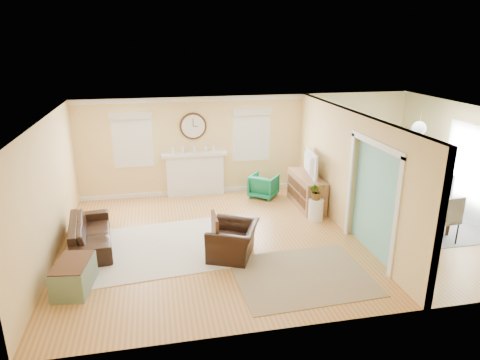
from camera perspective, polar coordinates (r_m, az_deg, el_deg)
The scene contains 29 objects.
floor at distance 9.27m, azimuth 5.27°, elevation -7.32°, with size 9.00×9.00×0.00m, color #AC7136.
wall_back at distance 11.58m, azimuth 1.24°, elevation 4.84°, with size 9.00×0.02×2.60m, color #EAC47E.
wall_front at distance 6.19m, azimuth 13.58°, elevation -8.12°, with size 9.00×0.02×2.60m, color #EAC47E.
wall_left at distance 8.67m, azimuth -24.30°, elevation -1.51°, with size 0.02×6.00×2.60m, color #EAC47E.
wall_right at distance 10.94m, azimuth 28.72°, elevation 1.74°, with size 0.02×6.00×2.60m, color #EAC47E.
ceiling at distance 8.48m, azimuth 5.78°, elevation 8.73°, with size 9.00×6.00×0.02m, color white.
partition at distance 9.55m, azimuth 13.75°, elevation 1.72°, with size 0.17×6.00×2.60m.
fireplace at distance 11.43m, azimuth -6.01°, elevation 0.90°, with size 1.70×0.30×1.17m.
wall_clock at distance 11.20m, azimuth -6.27°, elevation 7.16°, with size 0.70×0.07×0.70m.
window_left at distance 11.20m, azimuth -14.18°, elevation 5.70°, with size 1.05×0.13×1.42m.
window_right at distance 11.47m, azimuth 1.55°, elevation 6.54°, with size 1.05×0.13×1.42m.
french_doors at distance 10.96m, azimuth 28.37°, elevation 0.73°, with size 0.06×1.70×2.20m.
pendant at distance 9.85m, azimuth 22.75°, elevation 6.38°, with size 0.30×0.30×0.55m.
rug_cream at distance 8.85m, azimuth -10.07°, elevation -8.80°, with size 2.75×2.39×0.01m, color beige.
rug_jute at distance 7.84m, azimuth 8.23°, elevation -12.49°, with size 2.33×1.91×0.01m, color tan.
rug_grey at distance 10.78m, azimuth 22.04°, elevation -4.83°, with size 2.33×2.92×0.01m, color gray.
sofa at distance 9.15m, azimuth -19.31°, elevation -6.73°, with size 1.95×0.76×0.57m, color black.
eames_chair at distance 8.27m, azimuth -0.91°, elevation -8.08°, with size 0.99×0.87×0.65m, color black.
green_chair at distance 11.31m, azimuth 3.18°, elevation -0.76°, with size 0.65×0.67×0.61m, color #006938.
trunk at distance 7.79m, azimuth -21.28°, elevation -11.81°, with size 0.66×0.95×0.51m.
credenza at distance 10.77m, azimuth 8.83°, elevation -1.43°, with size 0.52×1.53×0.80m.
tv at distance 10.54m, azimuth 8.92°, elevation 2.21°, with size 1.08×0.14×0.62m, color black.
garden_stool at distance 10.03m, azimuth 10.07°, elevation -3.91°, with size 0.34×0.34×0.50m, color white.
potted_plant at distance 9.87m, azimuth 10.21°, elevation -1.43°, with size 0.37×0.32×0.42m, color #337F33.
dining_table at distance 10.67m, azimuth 22.25°, elevation -3.18°, with size 1.93×1.08×0.68m, color #492C1B.
dining_chair_n at distance 11.48m, azimuth 19.69°, elevation -0.51°, with size 0.41×0.41×0.86m.
dining_chair_s at distance 9.66m, azimuth 25.74°, elevation -4.17°, with size 0.48×0.48×1.03m.
dining_chair_w at distance 10.29m, azimuth 19.57°, elevation -2.00°, with size 0.50×0.50×1.03m.
dining_chair_e at distance 10.99m, azimuth 24.88°, elevation -1.41°, with size 0.57×0.57×1.03m.
Camera 1 is at (-2.47, -7.98, 4.00)m, focal length 32.00 mm.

